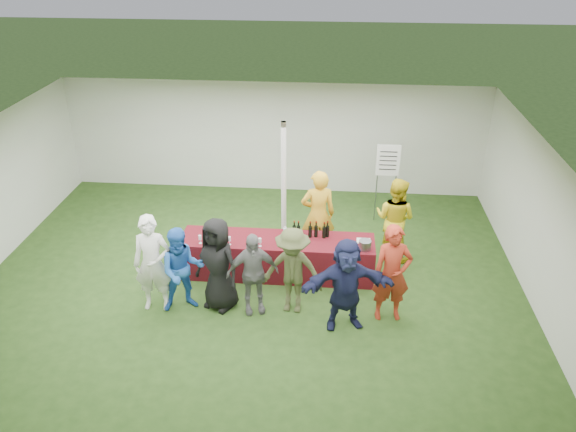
# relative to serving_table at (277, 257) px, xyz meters

# --- Properties ---
(ground) EXTENTS (60.00, 60.00, 0.00)m
(ground) POSITION_rel_serving_table_xyz_m (-0.47, -0.23, -0.38)
(ground) COLOR #284719
(ground) RESTS_ON ground
(tent) EXTENTS (10.00, 10.00, 10.00)m
(tent) POSITION_rel_serving_table_xyz_m (0.03, 0.97, 0.98)
(tent) COLOR white
(tent) RESTS_ON ground
(serving_table) EXTENTS (3.60, 0.80, 0.75)m
(serving_table) POSITION_rel_serving_table_xyz_m (0.00, 0.00, 0.00)
(serving_table) COLOR #5F1112
(serving_table) RESTS_ON ground
(wine_bottles) EXTENTS (0.69, 0.12, 0.32)m
(wine_bottles) POSITION_rel_serving_table_xyz_m (0.63, 0.15, 0.50)
(wine_bottles) COLOR black
(wine_bottles) RESTS_ON serving_table
(wine_glasses) EXTENTS (1.16, 0.09, 0.16)m
(wine_glasses) POSITION_rel_serving_table_xyz_m (-0.87, -0.27, 0.49)
(wine_glasses) COLOR silver
(wine_glasses) RESTS_ON serving_table
(water_bottle) EXTENTS (0.07, 0.07, 0.23)m
(water_bottle) POSITION_rel_serving_table_xyz_m (0.14, 0.08, 0.48)
(water_bottle) COLOR silver
(water_bottle) RESTS_ON serving_table
(bar_towel) EXTENTS (0.25, 0.18, 0.03)m
(bar_towel) POSITION_rel_serving_table_xyz_m (1.59, 0.05, 0.39)
(bar_towel) COLOR white
(bar_towel) RESTS_ON serving_table
(dump_bucket) EXTENTS (0.22, 0.22, 0.18)m
(dump_bucket) POSITION_rel_serving_table_xyz_m (1.60, -0.22, 0.46)
(dump_bucket) COLOR slate
(dump_bucket) RESTS_ON serving_table
(wine_list_sign) EXTENTS (0.50, 0.03, 1.80)m
(wine_list_sign) POSITION_rel_serving_table_xyz_m (2.14, 2.32, 0.94)
(wine_list_sign) COLOR slate
(wine_list_sign) RESTS_ON ground
(staff_pourer) EXTENTS (0.74, 0.56, 1.85)m
(staff_pourer) POSITION_rel_serving_table_xyz_m (0.72, 0.71, 0.55)
(staff_pourer) COLOR gold
(staff_pourer) RESTS_ON ground
(staff_back) EXTENTS (1.03, 0.96, 1.68)m
(staff_back) POSITION_rel_serving_table_xyz_m (2.22, 0.83, 0.47)
(staff_back) COLOR gold
(staff_back) RESTS_ON ground
(customer_0) EXTENTS (0.68, 0.47, 1.77)m
(customer_0) POSITION_rel_serving_table_xyz_m (-1.98, -1.20, 0.51)
(customer_0) COLOR white
(customer_0) RESTS_ON ground
(customer_1) EXTENTS (0.90, 0.80, 1.55)m
(customer_1) POSITION_rel_serving_table_xyz_m (-1.49, -1.19, 0.40)
(customer_1) COLOR blue
(customer_1) RESTS_ON ground
(customer_2) EXTENTS (0.98, 0.85, 1.69)m
(customer_2) POSITION_rel_serving_table_xyz_m (-0.90, -1.08, 0.47)
(customer_2) COLOR black
(customer_2) RESTS_ON ground
(customer_3) EXTENTS (0.95, 0.60, 1.50)m
(customer_3) POSITION_rel_serving_table_xyz_m (-0.30, -1.16, 0.38)
(customer_3) COLOR slate
(customer_3) RESTS_ON ground
(customer_4) EXTENTS (1.09, 0.71, 1.59)m
(customer_4) POSITION_rel_serving_table_xyz_m (0.37, -1.09, 0.42)
(customer_4) COLOR #444A27
(customer_4) RESTS_ON ground
(customer_5) EXTENTS (1.58, 0.80, 1.63)m
(customer_5) POSITION_rel_serving_table_xyz_m (1.26, -1.43, 0.44)
(customer_5) COLOR #1C2046
(customer_5) RESTS_ON ground
(customer_6) EXTENTS (0.68, 0.49, 1.74)m
(customer_6) POSITION_rel_serving_table_xyz_m (2.01, -1.15, 0.49)
(customer_6) COLOR #A52C19
(customer_6) RESTS_ON ground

